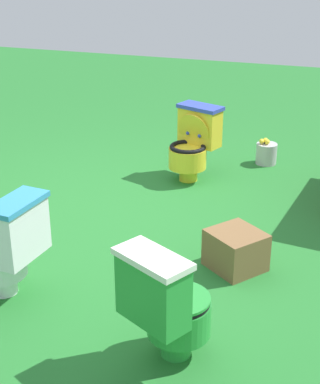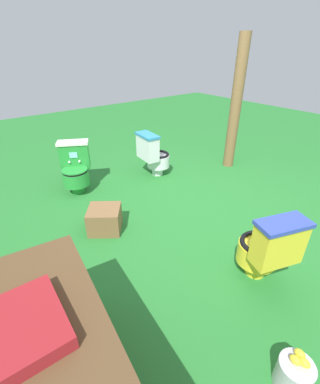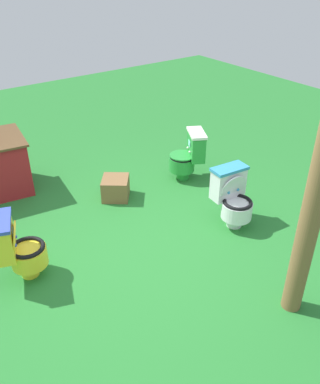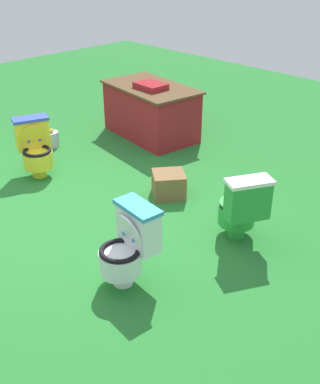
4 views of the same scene
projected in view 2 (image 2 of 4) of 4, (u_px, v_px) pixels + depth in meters
name	position (u px, v px, depth m)	size (l,w,h in m)	color
ground	(201.00, 213.00, 3.49)	(14.00, 14.00, 0.00)	#26752D
toilet_yellow	(267.00, 248.00, 2.33)	(0.60, 0.54, 0.73)	yellow
toilet_white	(153.00, 154.00, 4.30)	(0.45, 0.53, 0.73)	white
toilet_green	(75.00, 167.00, 3.86)	(0.62, 0.59, 0.73)	green
wooden_post	(236.00, 106.00, 4.35)	(0.18, 0.18, 2.11)	brown
small_crate	(105.00, 219.00, 3.11)	(0.37, 0.35, 0.29)	brown
lemon_bucket	(294.00, 374.00, 1.68)	(0.22, 0.22, 0.28)	#B7B7BF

